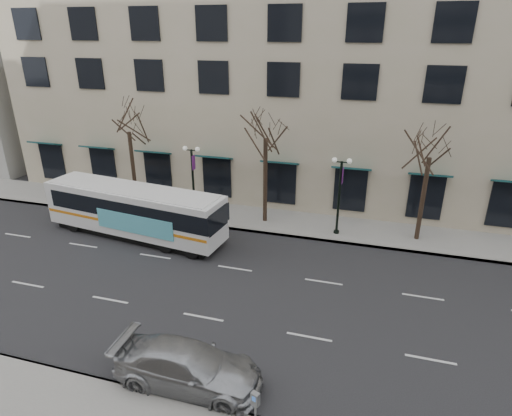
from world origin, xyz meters
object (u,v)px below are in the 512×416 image
at_px(tree_far_mid, 266,124).
at_px(silver_car, 188,366).
at_px(city_bus, 135,210).
at_px(tree_far_left, 127,118).
at_px(tree_far_right, 432,142).
at_px(lamp_post_right, 340,193).
at_px(lamp_post_left, 193,179).
at_px(pay_station, 255,401).

xyz_separation_m(tree_far_mid, silver_car, (1.06, -15.00, -6.08)).
bearing_deg(city_bus, tree_far_left, 128.39).
height_order(tree_far_left, tree_far_right, tree_far_left).
height_order(tree_far_mid, lamp_post_right, tree_far_mid).
relative_size(tree_far_left, tree_far_mid, 0.98).
relative_size(tree_far_left, lamp_post_left, 1.60).
height_order(lamp_post_right, silver_car, lamp_post_right).
bearing_deg(tree_far_left, silver_car, -53.60).
distance_m(tree_far_left, lamp_post_left, 6.29).
xyz_separation_m(tree_far_right, pay_station, (-6.00, -16.10, -5.33)).
relative_size(city_bus, pay_station, 9.57).
bearing_deg(pay_station, tree_far_mid, 124.11).
bearing_deg(tree_far_left, city_bus, -58.95).
bearing_deg(lamp_post_left, lamp_post_right, 0.00).
bearing_deg(tree_far_mid, tree_far_left, -180.00).
xyz_separation_m(tree_far_left, city_bus, (2.61, -4.34, -4.89)).
relative_size(tree_far_left, city_bus, 0.67).
relative_size(tree_far_mid, tree_far_right, 1.06).
distance_m(tree_far_right, city_bus, 18.51).
xyz_separation_m(tree_far_mid, lamp_post_left, (-4.99, -0.60, -3.96)).
xyz_separation_m(tree_far_mid, lamp_post_right, (5.01, -0.60, -3.96)).
bearing_deg(tree_far_mid, city_bus, -149.59).
relative_size(lamp_post_left, silver_car, 0.92).
xyz_separation_m(city_bus, silver_car, (8.45, -10.66, -0.98)).
relative_size(lamp_post_left, lamp_post_right, 1.00).
xyz_separation_m(tree_far_left, silver_car, (11.06, -15.00, -5.88)).
distance_m(tree_far_mid, lamp_post_right, 6.41).
xyz_separation_m(tree_far_right, city_bus, (-17.39, -4.34, -4.62)).
bearing_deg(tree_far_right, lamp_post_right, -173.15).
relative_size(lamp_post_right, silver_car, 0.92).
relative_size(tree_far_mid, lamp_post_right, 1.64).
distance_m(tree_far_mid, tree_far_right, 10.01).
height_order(tree_far_left, silver_car, tree_far_left).
height_order(lamp_post_left, silver_car, lamp_post_left).
height_order(tree_far_right, pay_station, tree_far_right).
height_order(lamp_post_left, city_bus, lamp_post_left).
height_order(lamp_post_left, lamp_post_right, same).
xyz_separation_m(lamp_post_right, city_bus, (-12.40, -3.74, -1.14)).
relative_size(lamp_post_left, city_bus, 0.42).
bearing_deg(tree_far_mid, tree_far_right, -0.00).
distance_m(tree_far_left, city_bus, 7.04).
xyz_separation_m(lamp_post_left, pay_station, (8.99, -15.50, -1.85)).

